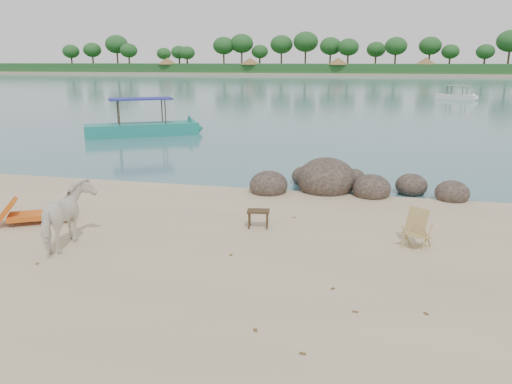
% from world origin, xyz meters
% --- Properties ---
extents(water, '(400.00, 400.00, 0.00)m').
position_xyz_m(water, '(0.00, 90.00, 0.00)').
color(water, '#3C7079').
rests_on(water, ground).
extents(far_shore, '(420.00, 90.00, 1.40)m').
position_xyz_m(far_shore, '(0.00, 170.00, 0.00)').
color(far_shore, tan).
rests_on(far_shore, ground).
extents(far_scenery, '(420.00, 18.00, 9.50)m').
position_xyz_m(far_scenery, '(0.03, 136.70, 3.14)').
color(far_scenery, '#1E4C1E').
rests_on(far_scenery, ground).
extents(boulders, '(6.48, 2.98, 1.37)m').
position_xyz_m(boulders, '(2.41, 6.38, 0.25)').
color(boulders, '#302620').
rests_on(boulders, ground).
extents(cow, '(1.01, 1.75, 1.39)m').
position_xyz_m(cow, '(-2.95, 0.13, 0.70)').
color(cow, white).
rests_on(cow, ground).
extents(side_table, '(0.59, 0.43, 0.43)m').
position_xyz_m(side_table, '(0.75, 2.30, 0.22)').
color(side_table, '#302013').
rests_on(side_table, ground).
extents(lounge_chair, '(1.93, 1.48, 0.56)m').
position_xyz_m(lounge_chair, '(-4.65, 1.47, 0.28)').
color(lounge_chair, '#C05A16').
rests_on(lounge_chair, ground).
extents(deck_chair, '(0.76, 0.77, 0.81)m').
position_xyz_m(deck_chair, '(4.38, 1.78, 0.41)').
color(deck_chair, tan).
rests_on(deck_chair, ground).
extents(boat_near, '(6.59, 4.84, 3.30)m').
position_xyz_m(boat_near, '(-9.00, 16.34, 1.65)').
color(boat_near, '#1B7E74').
rests_on(boat_near, water).
extents(boat_mid, '(4.55, 3.70, 2.37)m').
position_xyz_m(boat_mid, '(11.90, 48.46, 1.18)').
color(boat_mid, silver).
rests_on(boat_mid, water).
extents(dead_leaves, '(8.83, 6.23, 0.00)m').
position_xyz_m(dead_leaves, '(0.53, -0.62, 0.00)').
color(dead_leaves, brown).
rests_on(dead_leaves, ground).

